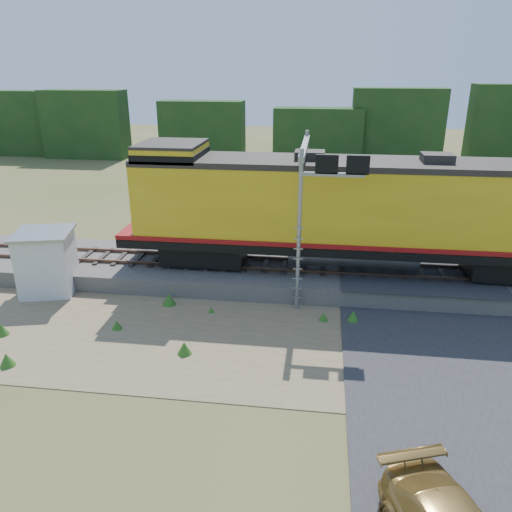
# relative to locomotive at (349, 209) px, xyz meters

# --- Properties ---
(ground) EXTENTS (140.00, 140.00, 0.00)m
(ground) POSITION_rel_locomotive_xyz_m (-3.72, -6.00, -3.68)
(ground) COLOR #475123
(ground) RESTS_ON ground
(ballast) EXTENTS (70.00, 5.00, 0.80)m
(ballast) POSITION_rel_locomotive_xyz_m (-3.72, 0.00, -3.28)
(ballast) COLOR slate
(ballast) RESTS_ON ground
(rails) EXTENTS (70.00, 1.54, 0.16)m
(rails) POSITION_rel_locomotive_xyz_m (-3.72, 0.00, -2.80)
(rails) COLOR brown
(rails) RESTS_ON ballast
(dirt_shoulder) EXTENTS (26.00, 8.00, 0.03)m
(dirt_shoulder) POSITION_rel_locomotive_xyz_m (-5.72, -5.50, -3.67)
(dirt_shoulder) COLOR #8C7754
(dirt_shoulder) RESTS_ON ground
(road) EXTENTS (7.00, 66.00, 0.86)m
(road) POSITION_rel_locomotive_xyz_m (3.28, -5.26, -3.60)
(road) COLOR #38383A
(road) RESTS_ON ground
(tree_line_north) EXTENTS (130.00, 3.00, 6.50)m
(tree_line_north) POSITION_rel_locomotive_xyz_m (-3.72, 32.00, -0.61)
(tree_line_north) COLOR #193A15
(tree_line_north) RESTS_ON ground
(weed_clumps) EXTENTS (15.00, 6.20, 0.56)m
(weed_clumps) POSITION_rel_locomotive_xyz_m (-7.22, -5.90, -3.68)
(weed_clumps) COLOR #2F651D
(weed_clumps) RESTS_ON ground
(locomotive) EXTENTS (21.39, 3.26, 5.52)m
(locomotive) POSITION_rel_locomotive_xyz_m (0.00, 0.00, 0.00)
(locomotive) COLOR black
(locomotive) RESTS_ON rails
(shed) EXTENTS (2.94, 2.94, 2.87)m
(shed) POSITION_rel_locomotive_xyz_m (-13.33, -2.51, -2.23)
(shed) COLOR silver
(shed) RESTS_ON ground
(signal_gantry) EXTENTS (2.69, 6.20, 6.77)m
(signal_gantry) POSITION_rel_locomotive_xyz_m (-1.72, -0.66, 1.42)
(signal_gantry) COLOR gray
(signal_gantry) RESTS_ON ground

